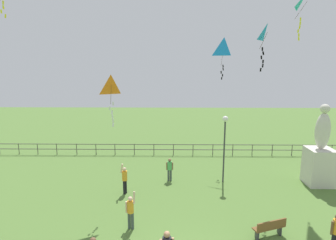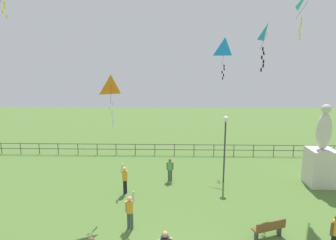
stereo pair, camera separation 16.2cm
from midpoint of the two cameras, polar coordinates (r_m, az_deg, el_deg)
The scene contains 12 objects.
statue_monument at distance 20.20m, azimuth 28.45°, elevation -6.73°, with size 1.53×1.53×5.12m.
lamppost at distance 18.15m, azimuth 11.62°, elevation -2.87°, with size 0.36×0.36×4.33m.
park_bench at distance 14.01m, azimuth 19.89°, elevation -19.68°, with size 1.55×0.91×0.85m.
person_0 at distance 13.77m, azimuth -7.29°, elevation -17.37°, with size 0.48×0.32×1.87m.
person_1 at distance 17.13m, azimuth -8.36°, elevation -11.40°, with size 0.38×0.47×1.89m.
person_2 at distance 18.68m, azimuth 0.66°, elevation -9.58°, with size 0.46×0.28×1.51m.
person_5 at distance 13.86m, azimuth 30.86°, elevation -18.65°, with size 0.50×0.31×1.68m.
kite_0 at distance 19.19m, azimuth 26.37°, elevation 20.23°, with size 1.03×1.20×2.61m.
kite_2 at distance 21.72m, azimuth 11.51°, elevation 13.80°, with size 1.17×1.09×2.96m.
kite_5 at distance 16.57m, azimuth 19.50°, elevation 15.74°, with size 0.74×0.82×2.50m.
kite_6 at distance 14.64m, azimuth -10.97°, elevation 6.39°, with size 0.84×0.61×2.68m.
waterfront_railing at distance 23.76m, azimuth 1.14°, elevation -5.58°, with size 36.01×0.06×0.95m.
Camera 2 is at (-0.08, -8.74, 7.52)m, focal length 30.49 mm.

